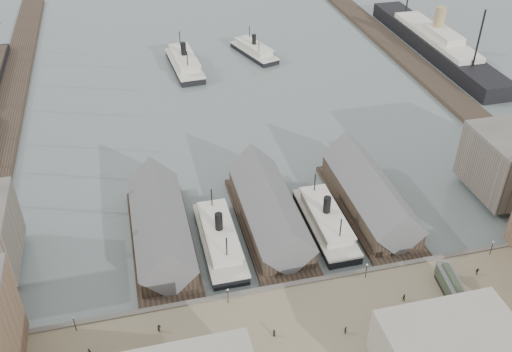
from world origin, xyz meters
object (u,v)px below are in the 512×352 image
object	(u,v)px
horse_cart_right	(422,328)
tram	(451,287)
ferry_docked_west	(220,238)
ocean_steamer	(435,43)

from	to	relation	value
horse_cart_right	tram	bearing A→B (deg)	-46.29
ferry_docked_west	horse_cart_right	xyz separation A→B (m)	(32.88, -35.76, 0.43)
ocean_steamer	horse_cart_right	bearing A→B (deg)	-119.26
ferry_docked_west	tram	distance (m)	51.54
ocean_steamer	tram	xyz separation A→B (m)	(-61.95, -121.26, 0.15)
ferry_docked_west	horse_cart_right	size ratio (longest dim) A/B	5.98
ferry_docked_west	ocean_steamer	xyz separation A→B (m)	(105.00, 92.96, 1.58)
ocean_steamer	horse_cart_right	xyz separation A→B (m)	(-72.12, -128.72, -1.16)
ferry_docked_west	tram	xyz separation A→B (m)	(43.05, -28.29, 1.73)
ocean_steamer	horse_cart_right	size ratio (longest dim) A/B	19.49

